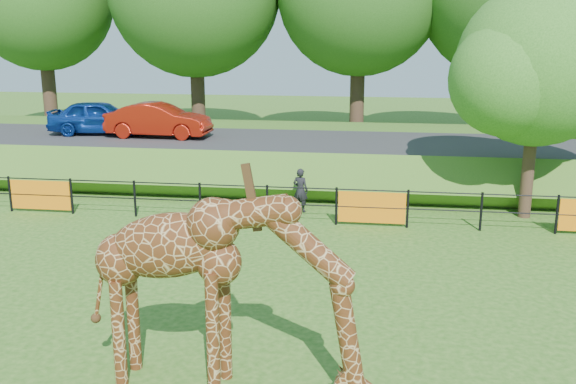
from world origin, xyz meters
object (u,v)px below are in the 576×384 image
Objects in this scene: car_red at (159,120)px; tree_east at (541,71)px; car_blue at (100,117)px; visitor at (300,190)px; giraffe at (227,293)px.

car_red is 0.59× the size of tree_east.
car_red is at bearing -107.42° from car_blue.
visitor is at bearing -128.70° from car_blue.
car_blue is 0.58× the size of tree_east.
tree_east is (15.41, -4.69, 2.20)m from car_blue.
car_red reaches higher than visitor.
giraffe is 10.15m from visitor.
giraffe is 17.56m from car_blue.
car_blue is 16.26m from tree_east.
car_blue reaches higher than car_red.
giraffe is 1.12× the size of car_red.
visitor is at bearing -176.61° from tree_east.
giraffe is at bearing -122.28° from tree_east.
car_blue is at bearing 124.15° from giraffe.
giraffe is at bearing 110.92° from visitor.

